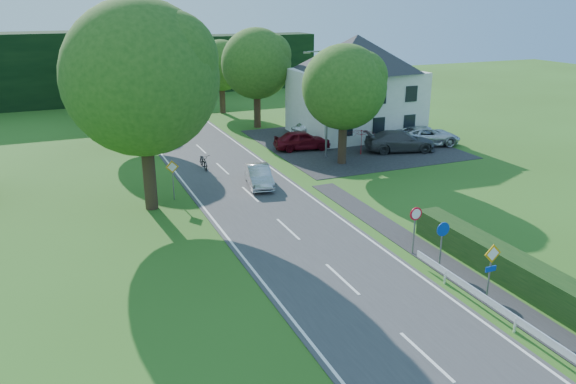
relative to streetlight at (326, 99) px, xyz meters
name	(u,v)px	position (x,y,z in m)	size (l,w,h in m)	color
road	(274,216)	(-8.06, -10.00, -4.44)	(7.00, 80.00, 0.04)	#38393B
parking_pad	(351,143)	(3.94, 3.00, -4.44)	(14.00, 16.00, 0.04)	black
line_edge_left	(217,225)	(-11.31, -10.00, -4.42)	(0.12, 80.00, 0.01)	white
line_edge_right	(326,208)	(-4.81, -10.00, -4.42)	(0.12, 80.00, 0.01)	white
line_centre	(274,216)	(-8.06, -10.00, -4.42)	(0.12, 80.00, 0.01)	white
tree_main	(144,108)	(-14.06, -6.00, 1.36)	(9.40, 9.40, 11.64)	#254D17
tree_left_far	(125,92)	(-13.06, 10.00, -0.17)	(7.00, 7.00, 8.58)	#254D17
tree_right_far	(257,78)	(-1.06, 12.00, 0.08)	(7.40, 7.40, 9.09)	#254D17
tree_left_back	(115,77)	(-12.56, 22.00, -0.43)	(6.60, 6.60, 8.07)	#254D17
tree_right_back	(222,77)	(-2.06, 20.00, -0.68)	(6.20, 6.20, 7.56)	#254D17
tree_right_mid	(344,105)	(0.44, -2.00, -0.17)	(7.00, 7.00, 8.58)	#254D17
treeline_right	(202,63)	(-0.06, 36.00, -0.96)	(30.00, 5.00, 7.00)	black
house_white	(356,84)	(5.94, 6.00, -0.06)	(10.60, 8.40, 8.60)	silver
streetlight	(326,99)	(0.00, 0.00, 0.00)	(2.03, 0.18, 8.00)	slate
sign_priority_right	(491,263)	(-3.76, -22.02, -2.67)	(0.78, 0.09, 2.59)	slate
sign_roundabout	(442,237)	(-3.76, -19.02, -2.79)	(0.64, 0.08, 2.37)	slate
sign_speed_limit	(415,219)	(-3.76, -17.03, -2.70)	(0.64, 0.11, 2.37)	slate
sign_priority_left	(172,172)	(-12.56, -5.02, -2.75)	(0.78, 0.09, 2.44)	slate
moving_car	(259,176)	(-6.99, -4.61, -3.76)	(1.41, 4.04, 1.33)	#B3B3B8
motorcycle	(204,161)	(-9.26, 0.55, -3.88)	(0.72, 2.07, 1.09)	black
parked_car_red	(302,140)	(-0.64, 2.70, -3.66)	(1.81, 4.50, 1.53)	maroon
parked_car_silver_a	(314,129)	(2.12, 6.36, -3.76)	(1.40, 4.00, 1.32)	#A0A1A5
parked_car_grey	(400,141)	(6.26, -0.76, -3.62)	(2.25, 5.54, 1.61)	#424246
parked_car_silver_b	(426,136)	(9.39, 0.08, -3.66)	(2.52, 5.48, 1.52)	silver
parasol	(361,142)	(2.92, -0.50, -3.43)	(2.17, 2.21, 1.99)	#A80D18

